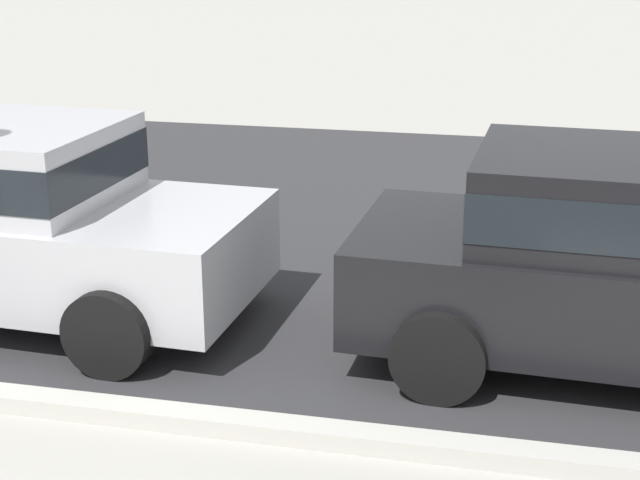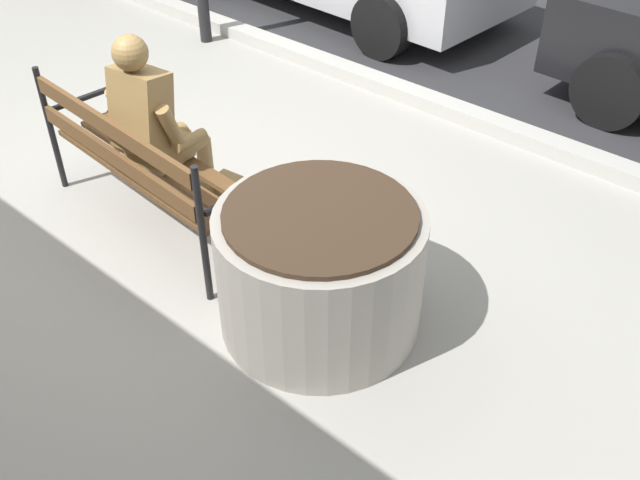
{
  "view_description": "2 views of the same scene",
  "coord_description": "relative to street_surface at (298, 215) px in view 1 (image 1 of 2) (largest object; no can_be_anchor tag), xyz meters",
  "views": [
    {
      "loc": [
        2.37,
        -2.1,
        3.03
      ],
      "look_at": [
        0.93,
        4.4,
        0.8
      ],
      "focal_mm": 53.23,
      "sensor_mm": 36.0,
      "label": 1
    },
    {
      "loc": [
        3.69,
        -2.1,
        3.01
      ],
      "look_at": [
        1.65,
        0.23,
        0.6
      ],
      "focal_mm": 40.57,
      "sensor_mm": 36.0,
      "label": 2
    }
  ],
  "objects": [
    {
      "name": "street_surface",
      "position": [
        0.0,
        0.0,
        0.0
      ],
      "size": [
        60.0,
        9.0,
        0.01
      ],
      "primitive_type": "cube",
      "color": "#2D2D30",
      "rests_on": "ground"
    },
    {
      "name": "curb_stone",
      "position": [
        0.0,
        -4.6,
        0.06
      ],
      "size": [
        60.0,
        0.2,
        0.12
      ],
      "primitive_type": "cube",
      "color": "#B2AFA8",
      "rests_on": "ground"
    }
  ]
}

